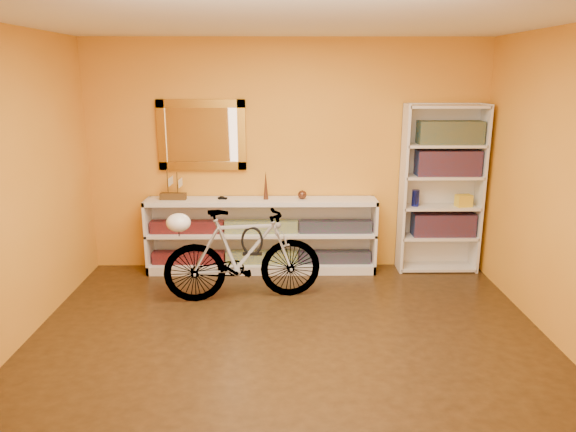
{
  "coord_description": "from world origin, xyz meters",
  "views": [
    {
      "loc": [
        -0.05,
        -4.05,
        2.21
      ],
      "look_at": [
        0.0,
        0.7,
        0.95
      ],
      "focal_mm": 33.49,
      "sensor_mm": 36.0,
      "label": 1
    }
  ],
  "objects_px": {
    "console_unit": "(261,235)",
    "bicycle": "(243,255)",
    "bookcase": "(441,190)",
    "helmet": "(178,223)"
  },
  "relations": [
    {
      "from": "console_unit",
      "to": "bicycle",
      "type": "xyz_separation_m",
      "value": [
        -0.15,
        -0.81,
        0.05
      ]
    },
    {
      "from": "bicycle",
      "to": "bookcase",
      "type": "bearing_deg",
      "value": -77.15
    },
    {
      "from": "bicycle",
      "to": "helmet",
      "type": "xyz_separation_m",
      "value": [
        -0.61,
        -0.09,
        0.36
      ]
    },
    {
      "from": "helmet",
      "to": "bicycle",
      "type": "bearing_deg",
      "value": 8.0
    },
    {
      "from": "bicycle",
      "to": "helmet",
      "type": "bearing_deg",
      "value": 90.0
    },
    {
      "from": "bookcase",
      "to": "bicycle",
      "type": "xyz_separation_m",
      "value": [
        -2.18,
        -0.83,
        -0.48
      ]
    },
    {
      "from": "console_unit",
      "to": "bookcase",
      "type": "xyz_separation_m",
      "value": [
        2.03,
        0.03,
        0.52
      ]
    },
    {
      "from": "bicycle",
      "to": "helmet",
      "type": "height_order",
      "value": "bicycle"
    },
    {
      "from": "bookcase",
      "to": "bicycle",
      "type": "height_order",
      "value": "bookcase"
    },
    {
      "from": "bookcase",
      "to": "console_unit",
      "type": "bearing_deg",
      "value": -179.29
    }
  ]
}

